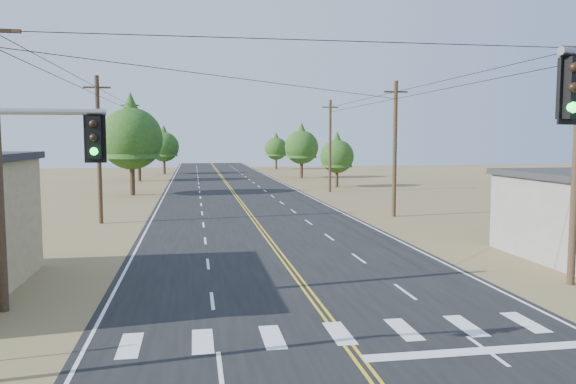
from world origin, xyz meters
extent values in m
cube|color=black|center=(0.00, 30.00, 0.01)|extent=(15.00, 200.00, 0.02)
cylinder|color=#4C3826|center=(-10.50, 32.00, 5.00)|extent=(0.30, 0.30, 10.00)
cube|color=#4C3826|center=(-10.50, 32.00, 9.20)|extent=(1.80, 0.12, 0.12)
cylinder|color=#4C3826|center=(-10.50, 52.00, 5.00)|extent=(0.30, 0.30, 10.00)
cube|color=#4C3826|center=(-10.50, 52.00, 9.20)|extent=(1.80, 0.12, 0.12)
cylinder|color=#4C3826|center=(10.50, 12.00, 5.00)|extent=(0.30, 0.30, 10.00)
cylinder|color=#4C3826|center=(10.50, 32.00, 5.00)|extent=(0.30, 0.30, 10.00)
cube|color=#4C3826|center=(10.50, 32.00, 9.20)|extent=(1.80, 0.12, 0.12)
cylinder|color=#4C3826|center=(10.50, 52.00, 5.00)|extent=(0.30, 0.30, 10.00)
cube|color=#4C3826|center=(10.50, 52.00, 9.20)|extent=(1.80, 0.12, 0.12)
cube|color=black|center=(-6.41, 5.87, 5.77)|extent=(0.31, 0.27, 0.98)
sphere|color=black|center=(-6.41, 5.71, 6.09)|extent=(0.18, 0.18, 0.18)
sphere|color=black|center=(-6.41, 5.71, 5.77)|extent=(0.18, 0.18, 0.18)
sphere|color=#0CE533|center=(-6.41, 5.71, 5.46)|extent=(0.18, 0.18, 0.18)
cube|color=black|center=(2.82, 1.99, 6.68)|extent=(0.44, 0.41, 1.14)
sphere|color=black|center=(2.76, 1.82, 7.04)|extent=(0.21, 0.21, 0.21)
sphere|color=black|center=(2.76, 1.82, 6.68)|extent=(0.21, 0.21, 0.21)
sphere|color=#0CE533|center=(2.76, 1.82, 6.32)|extent=(0.21, 0.21, 0.21)
cylinder|color=#3F2D1E|center=(-10.45, 51.91, 1.90)|extent=(0.51, 0.51, 3.80)
cone|color=#1F4714|center=(-10.45, 51.91, 7.18)|extent=(5.91, 5.91, 6.76)
sphere|color=#1F4714|center=(-10.45, 51.91, 5.81)|extent=(6.34, 6.34, 6.34)
cylinder|color=#3F2D1E|center=(-11.59, 71.95, 1.69)|extent=(0.45, 0.45, 3.38)
cone|color=#1F4714|center=(-11.59, 71.95, 6.39)|extent=(5.26, 5.26, 6.01)
sphere|color=#1F4714|center=(-11.59, 71.95, 5.17)|extent=(5.64, 5.64, 5.64)
cylinder|color=#3F2D1E|center=(-9.00, 87.36, 1.47)|extent=(0.42, 0.42, 2.95)
cone|color=#1F4714|center=(-9.00, 87.36, 5.57)|extent=(4.59, 4.59, 5.24)
sphere|color=#1F4714|center=(-9.00, 87.36, 4.51)|extent=(4.92, 4.92, 4.92)
cylinder|color=#3F2D1E|center=(12.83, 57.93, 1.21)|extent=(0.39, 0.39, 2.42)
cone|color=#1F4714|center=(12.83, 57.93, 4.57)|extent=(3.76, 3.76, 4.30)
sphere|color=#1F4714|center=(12.83, 57.93, 3.70)|extent=(4.03, 4.03, 4.03)
cylinder|color=#3F2D1E|center=(11.63, 74.26, 1.50)|extent=(0.49, 0.49, 2.99)
cone|color=#1F4714|center=(11.63, 74.26, 5.65)|extent=(4.66, 4.66, 5.32)
sphere|color=#1F4714|center=(11.63, 74.26, 4.57)|extent=(4.99, 4.99, 4.99)
cylinder|color=#3F2D1E|center=(11.51, 99.40, 1.29)|extent=(0.41, 0.41, 2.59)
cone|color=#1F4714|center=(11.51, 99.40, 4.89)|extent=(4.03, 4.03, 4.60)
sphere|color=#1F4714|center=(11.51, 99.40, 3.96)|extent=(4.32, 4.32, 4.32)
camera|label=1|loc=(-4.17, -7.63, 5.73)|focal=35.00mm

